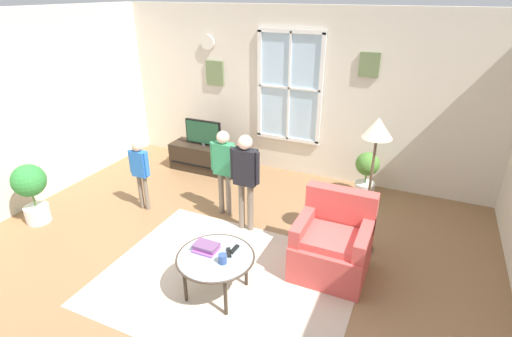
% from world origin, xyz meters
% --- Properties ---
extents(ground_plane, '(6.60, 5.99, 0.02)m').
position_xyz_m(ground_plane, '(0.00, 0.00, -0.01)').
color(ground_plane, olive).
extents(back_wall, '(6.00, 0.17, 2.61)m').
position_xyz_m(back_wall, '(-0.01, 2.75, 1.31)').
color(back_wall, beige).
rests_on(back_wall, ground_plane).
extents(side_wall_left, '(0.12, 5.39, 2.61)m').
position_xyz_m(side_wall_left, '(-3.06, 0.00, 1.31)').
color(side_wall_left, beige).
rests_on(side_wall_left, ground_plane).
extents(area_rug, '(2.60, 2.02, 0.01)m').
position_xyz_m(area_rug, '(0.27, -0.17, 0.00)').
color(area_rug, '#C6B29E').
rests_on(area_rug, ground_plane).
extents(tv_stand, '(1.16, 0.43, 0.45)m').
position_xyz_m(tv_stand, '(-1.38, 2.13, 0.22)').
color(tv_stand, '#2D2319').
rests_on(tv_stand, ground_plane).
extents(television, '(0.63, 0.08, 0.43)m').
position_xyz_m(television, '(-1.38, 2.13, 0.67)').
color(television, '#4C4C4C').
rests_on(television, tv_stand).
extents(armchair, '(0.76, 0.74, 0.87)m').
position_xyz_m(armchair, '(1.22, 0.45, 0.33)').
color(armchair, '#D14C47').
rests_on(armchair, ground_plane).
extents(coffee_table, '(0.77, 0.77, 0.45)m').
position_xyz_m(coffee_table, '(0.26, -0.38, 0.42)').
color(coffee_table, '#99B2B7').
rests_on(coffee_table, ground_plane).
extents(book_stack, '(0.24, 0.20, 0.07)m').
position_xyz_m(book_stack, '(0.13, -0.33, 0.48)').
color(book_stack, '#9D5DBB').
rests_on(book_stack, coffee_table).
extents(cup, '(0.08, 0.08, 0.10)m').
position_xyz_m(cup, '(0.37, -0.44, 0.50)').
color(cup, '#334C8C').
rests_on(cup, coffee_table).
extents(remote_near_books, '(0.11, 0.14, 0.02)m').
position_xyz_m(remote_near_books, '(0.36, -0.28, 0.46)').
color(remote_near_books, black).
rests_on(remote_near_books, coffee_table).
extents(remote_near_cup, '(0.05, 0.14, 0.02)m').
position_xyz_m(remote_near_cup, '(0.38, -0.21, 0.46)').
color(remote_near_cup, black).
rests_on(remote_near_cup, coffee_table).
extents(person_green_shirt, '(0.36, 0.16, 1.19)m').
position_xyz_m(person_green_shirt, '(-0.39, 1.02, 0.75)').
color(person_green_shirt, '#726656').
rests_on(person_green_shirt, ground_plane).
extents(person_black_shirt, '(0.38, 0.17, 1.27)m').
position_xyz_m(person_black_shirt, '(0.03, 0.79, 0.80)').
color(person_black_shirt, '#726656').
rests_on(person_black_shirt, ground_plane).
extents(person_blue_shirt, '(0.30, 0.14, 1.01)m').
position_xyz_m(person_blue_shirt, '(-1.48, 0.67, 0.63)').
color(person_blue_shirt, '#726656').
rests_on(person_blue_shirt, ground_plane).
extents(potted_plant_by_window, '(0.34, 0.34, 0.69)m').
position_xyz_m(potted_plant_by_window, '(1.25, 2.31, 0.39)').
color(potted_plant_by_window, silver).
rests_on(potted_plant_by_window, ground_plane).
extents(potted_plant_corner, '(0.42, 0.42, 0.81)m').
position_xyz_m(potted_plant_corner, '(-2.55, -0.18, 0.49)').
color(potted_plant_corner, silver).
rests_on(potted_plant_corner, ground_plane).
extents(floor_lamp, '(0.32, 0.32, 1.62)m').
position_xyz_m(floor_lamp, '(1.46, 0.98, 1.35)').
color(floor_lamp, black).
rests_on(floor_lamp, ground_plane).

